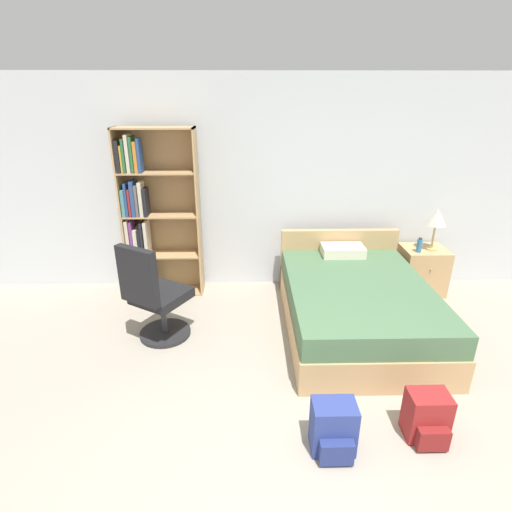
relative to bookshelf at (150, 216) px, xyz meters
The scene contains 9 objects.
wall_back 1.63m from the bookshelf, ahead, with size 9.00×0.06×2.60m.
bookshelf is the anchor object (origin of this frame).
bed 2.57m from the bookshelf, 20.94° to the right, with size 1.45×2.04×0.81m.
office_chair 1.22m from the bookshelf, 77.70° to the right, with size 0.68×0.72×1.07m.
nightstand 3.44m from the bookshelf, ahead, with size 0.53×0.49×0.58m.
table_lamp 3.43m from the bookshelf, ahead, with size 0.24×0.24×0.51m.
water_bottle 3.26m from the bookshelf, ahead, with size 0.06×0.06×0.18m.
backpack_red 3.53m from the bookshelf, 44.13° to the right, with size 0.29×0.28×0.37m.
backpack_blue 3.16m from the bookshelf, 54.77° to the right, with size 0.31×0.29×0.39m.
Camera 1 is at (-0.41, -1.64, 2.38)m, focal length 28.00 mm.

